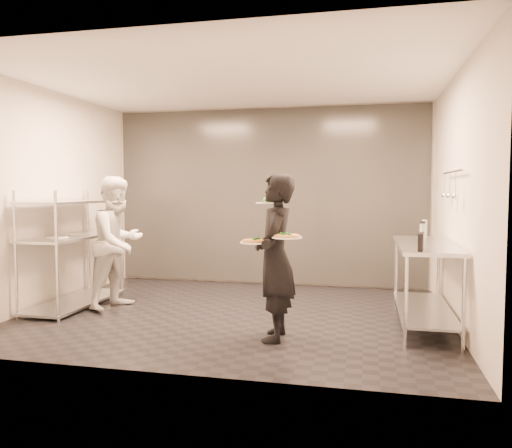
% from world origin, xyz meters
% --- Properties ---
extents(room_shell, '(5.00, 4.00, 2.80)m').
position_xyz_m(room_shell, '(0.00, 1.18, 1.40)').
color(room_shell, black).
rests_on(room_shell, ground).
extents(pass_rack, '(0.60, 1.60, 1.50)m').
position_xyz_m(pass_rack, '(-2.15, -0.00, 0.77)').
color(pass_rack, silver).
rests_on(pass_rack, ground).
extents(prep_counter, '(0.60, 1.80, 0.92)m').
position_xyz_m(prep_counter, '(2.18, 0.00, 0.63)').
color(prep_counter, silver).
rests_on(prep_counter, ground).
extents(utensil_rail, '(0.07, 1.20, 0.31)m').
position_xyz_m(utensil_rail, '(2.43, -0.00, 1.55)').
color(utensil_rail, silver).
rests_on(utensil_rail, room_shell).
extents(waiter, '(0.44, 0.63, 1.67)m').
position_xyz_m(waiter, '(0.66, -0.88, 0.83)').
color(waiter, black).
rests_on(waiter, ground).
extents(chef, '(0.83, 0.96, 1.67)m').
position_xyz_m(chef, '(-1.55, 0.04, 0.84)').
color(chef, silver).
rests_on(chef, ground).
extents(pizza_plate_near, '(0.30, 0.30, 0.05)m').
position_xyz_m(pizza_plate_near, '(0.50, -1.09, 1.01)').
color(pizza_plate_near, white).
rests_on(pizza_plate_near, waiter).
extents(pizza_plate_far, '(0.29, 0.29, 0.05)m').
position_xyz_m(pizza_plate_far, '(0.81, -1.12, 1.07)').
color(pizza_plate_far, white).
rests_on(pizza_plate_far, waiter).
extents(salad_plate, '(0.28, 0.28, 0.07)m').
position_xyz_m(salad_plate, '(0.54, -0.62, 1.39)').
color(salad_plate, white).
rests_on(salad_plate, waiter).
extents(pos_monitor, '(0.08, 0.24, 0.17)m').
position_xyz_m(pos_monitor, '(2.06, -0.72, 1.01)').
color(pos_monitor, black).
rests_on(pos_monitor, prep_counter).
extents(bottle_green, '(0.06, 0.06, 0.22)m').
position_xyz_m(bottle_green, '(2.14, -0.09, 1.03)').
color(bottle_green, gray).
rests_on(bottle_green, prep_counter).
extents(bottle_clear, '(0.06, 0.06, 0.21)m').
position_xyz_m(bottle_clear, '(2.25, 0.80, 1.03)').
color(bottle_clear, gray).
rests_on(bottle_clear, prep_counter).
extents(bottle_dark, '(0.06, 0.06, 0.20)m').
position_xyz_m(bottle_dark, '(2.21, 0.63, 1.02)').
color(bottle_dark, black).
rests_on(bottle_dark, prep_counter).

